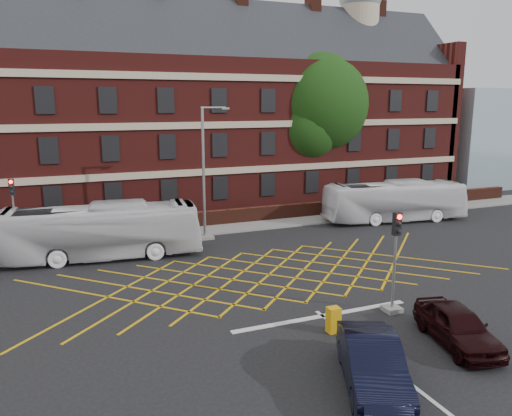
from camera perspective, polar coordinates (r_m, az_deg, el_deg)
name	(u,v)px	position (r m, az deg, el deg)	size (l,w,h in m)	color
ground	(286,288)	(24.09, 3.44, -9.08)	(120.00, 120.00, 0.00)	black
victorian_building	(177,112)	(43.42, -9.00, 10.74)	(51.00, 12.17, 20.40)	#581916
boundary_wall	(207,219)	(35.58, -5.64, -1.25)	(56.00, 0.50, 1.10)	#461C12
far_pavement	(211,229)	(34.77, -5.15, -2.38)	(60.00, 3.00, 0.12)	slate
glass_block	(485,137)	(60.28, 24.67, 7.41)	(14.00, 10.00, 10.00)	#99B2BF
box_junction_hatching	(269,274)	(25.79, 1.50, -7.60)	(11.50, 0.12, 0.02)	#CC990C
stop_line	(323,316)	(21.23, 7.62, -12.13)	(8.00, 0.30, 0.02)	silver
centre_line	(433,401)	(16.60, 19.55, -20.11)	(0.15, 14.00, 0.02)	silver
bus_left	(99,231)	(29.32, -17.47, -2.57)	(2.63, 11.24, 3.13)	silver
bus_right	(395,201)	(38.32, 15.59, 0.76)	(2.51, 10.72, 2.99)	white
car_navy	(373,364)	(16.42, 13.18, -16.93)	(1.66, 4.77, 1.57)	black
car_maroon	(457,326)	(19.94, 22.03, -12.37)	(1.69, 4.21, 1.43)	black
deciduous_tree	(317,111)	(44.16, 6.94, 10.90)	(8.77, 8.77, 12.90)	black
traffic_light_near	(394,272)	(21.64, 15.51, -7.01)	(0.70, 0.70, 4.27)	slate
traffic_light_far	(15,221)	(32.89, -25.84, -1.33)	(0.70, 0.70, 4.27)	slate
street_lamp	(205,195)	(31.99, -5.84, 1.46)	(2.25, 1.00, 8.40)	slate
direction_signs	(5,231)	(32.35, -26.79, -2.32)	(1.10, 0.16, 2.20)	gray
utility_cabinet	(333,320)	(19.75, 8.84, -12.51)	(0.47, 0.40, 1.00)	#D99B0C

